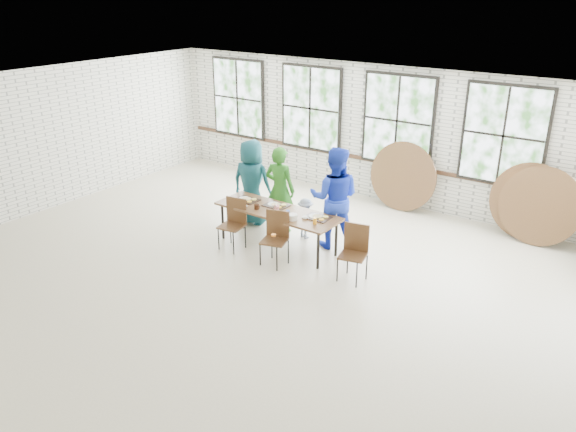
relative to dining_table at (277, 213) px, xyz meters
The scene contains 11 objects.
room 3.58m from the dining_table, 77.18° to the left, with size 12.00×12.00×12.00m.
dining_table is the anchor object (origin of this frame).
chair_near_left 0.81m from the dining_table, 145.15° to the right, with size 0.47×0.46×0.95m.
chair_near_right 0.63m from the dining_table, 55.98° to the right, with size 0.52×0.51×0.95m.
chair_spare 1.76m from the dining_table, ahead, with size 0.50×0.49×0.95m.
adult_teal 1.30m from the dining_table, 149.71° to the left, with size 0.85×0.55×1.74m, color navy.
adult_green 0.79m from the dining_table, 122.59° to the left, with size 0.63×0.41×1.72m, color #26681B.
toddler 0.73m from the dining_table, 74.16° to the left, with size 0.52×0.30×0.80m, color #13243B.
adult_blue 1.08m from the dining_table, 38.57° to the left, with size 0.93×0.72×1.91m, color blue.
tabletop_clutter 0.13m from the dining_table, 14.39° to the right, with size 2.01×0.65×0.11m.
round_tops_leaning 4.19m from the dining_table, 46.86° to the left, with size 4.31×0.44×1.49m.
Camera 1 is at (4.88, -6.50, 4.56)m, focal length 35.00 mm.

